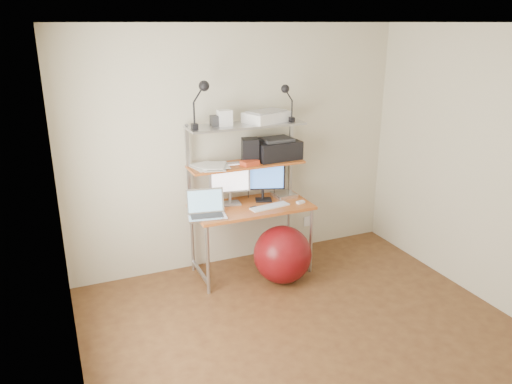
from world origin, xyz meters
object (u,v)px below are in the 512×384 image
laptop (206,210)px  monitor_silver (230,180)px  exercise_ball (282,255)px  monitor_black (263,179)px  printer (276,149)px

laptop → monitor_silver: bearing=43.3°
laptop → exercise_ball: 0.90m
monitor_silver → monitor_black: 0.35m
monitor_silver → exercise_ball: 0.92m
monitor_black → exercise_ball: monitor_black is taller
monitor_black → printer: printer is taller
laptop → printer: printer is taller
monitor_silver → printer: bearing=10.4°
laptop → monitor_black: bearing=24.8°
monitor_black → printer: (0.18, 0.07, 0.28)m
exercise_ball → printer: bearing=73.0°
monitor_silver → exercise_ball: bearing=-43.0°
exercise_ball → laptop: bearing=161.7°
laptop → exercise_ball: size_ratio=0.69×
monitor_black → printer: 0.34m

